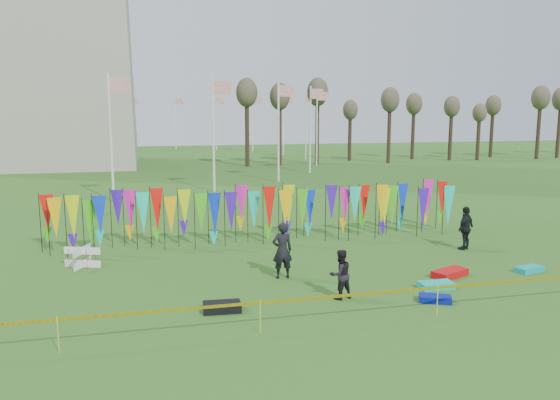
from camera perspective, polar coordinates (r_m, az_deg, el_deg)
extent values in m
plane|color=#2A5818|center=(16.49, 3.58, -10.71)|extent=(160.00, 160.00, 0.00)
cylinder|color=silver|center=(65.53, 2.73, 7.72)|extent=(0.16, 0.16, 8.00)
plane|color=#B21513|center=(65.71, 3.26, 10.60)|extent=(1.40, 0.00, 1.40)
cylinder|color=silver|center=(72.26, 0.34, 7.86)|extent=(0.16, 0.16, 8.00)
plane|color=#B21513|center=(72.42, 0.81, 10.48)|extent=(1.40, 0.00, 1.40)
cylinder|color=silver|center=(78.24, -2.89, 7.95)|extent=(0.16, 0.16, 8.00)
plane|color=#B21513|center=(78.36, -2.47, 10.37)|extent=(1.40, 0.00, 1.40)
cylinder|color=silver|center=(83.26, -6.70, 7.97)|extent=(0.16, 0.16, 8.00)
plane|color=#B21513|center=(83.34, -6.33, 10.24)|extent=(1.40, 0.00, 1.40)
cylinder|color=silver|center=(87.18, -10.89, 7.92)|extent=(0.16, 0.16, 8.00)
plane|color=#B21513|center=(87.21, -10.56, 10.10)|extent=(1.40, 0.00, 1.40)
cylinder|color=silver|center=(89.87, -15.33, 7.79)|extent=(0.16, 0.16, 8.00)
plane|color=#B21513|center=(89.86, -15.03, 9.91)|extent=(1.40, 0.00, 1.40)
cylinder|color=silver|center=(91.28, -19.91, 7.59)|extent=(0.16, 0.16, 8.00)
plane|color=#B21513|center=(91.22, -19.64, 9.68)|extent=(1.40, 0.00, 1.40)
cylinder|color=silver|center=(91.36, -24.53, 7.31)|extent=(0.16, 0.16, 8.00)
plane|color=#B21513|center=(91.25, -24.29, 9.40)|extent=(1.40, 0.00, 1.40)
cylinder|color=silver|center=(35.83, -17.26, 6.17)|extent=(0.16, 0.16, 8.00)
plane|color=#B21513|center=(35.81, -16.54, 11.49)|extent=(1.40, 0.00, 1.40)
cylinder|color=silver|center=(38.86, -6.97, 6.71)|extent=(0.16, 0.16, 8.00)
plane|color=#B21513|center=(38.94, -6.17, 11.59)|extent=(1.40, 0.00, 1.40)
cylinder|color=silver|center=(44.28, -0.16, 7.07)|extent=(0.16, 0.16, 8.00)
plane|color=#B21513|center=(44.43, 0.60, 11.33)|extent=(1.40, 0.00, 1.40)
cylinder|color=silver|center=(51.05, 3.18, 7.32)|extent=(0.16, 0.16, 8.00)
plane|color=#B21513|center=(51.23, 3.86, 11.02)|extent=(1.40, 0.00, 1.40)
cylinder|color=silver|center=(58.33, 3.87, 7.54)|extent=(0.16, 0.16, 8.00)
plane|color=#B21513|center=(58.51, 4.47, 10.77)|extent=(1.40, 0.00, 1.40)
cylinder|color=black|center=(23.53, -24.17, -2.47)|extent=(0.03, 0.03, 2.37)
cone|color=red|center=(23.43, -23.55, -1.72)|extent=(0.64, 0.64, 1.60)
cylinder|color=black|center=(23.44, -22.82, -2.43)|extent=(0.03, 0.03, 2.37)
cone|color=#FCB107|center=(23.34, -22.19, -1.67)|extent=(0.64, 0.64, 1.60)
cylinder|color=black|center=(23.35, -21.45, -2.39)|extent=(0.03, 0.03, 2.37)
cone|color=#D0E50B|center=(23.26, -20.81, -1.62)|extent=(0.64, 0.64, 1.60)
cylinder|color=black|center=(23.28, -20.08, -2.34)|extent=(0.03, 0.03, 2.37)
cone|color=#3FC516|center=(23.20, -19.44, -1.58)|extent=(0.64, 0.64, 1.60)
cylinder|color=black|center=(23.23, -18.70, -2.29)|extent=(0.03, 0.03, 2.37)
cone|color=#0D35DF|center=(23.15, -18.05, -1.53)|extent=(0.64, 0.64, 1.60)
cylinder|color=black|center=(23.18, -17.32, -2.25)|extent=(0.03, 0.03, 2.37)
cone|color=#3E14B3|center=(23.11, -16.66, -1.48)|extent=(0.64, 0.64, 1.60)
cylinder|color=black|center=(23.15, -15.93, -2.20)|extent=(0.03, 0.03, 2.37)
cone|color=#F81BAC|center=(23.09, -15.27, -1.42)|extent=(0.64, 0.64, 1.60)
cylinder|color=black|center=(23.14, -14.54, -2.14)|extent=(0.03, 0.03, 2.37)
cone|color=#0ED7B7|center=(23.08, -13.87, -1.37)|extent=(0.64, 0.64, 1.60)
cylinder|color=black|center=(23.14, -13.14, -2.09)|extent=(0.03, 0.03, 2.37)
cone|color=red|center=(23.08, -12.48, -1.32)|extent=(0.64, 0.64, 1.60)
cylinder|color=black|center=(23.15, -11.75, -2.04)|extent=(0.03, 0.03, 2.37)
cone|color=#FCB107|center=(23.10, -11.08, -1.26)|extent=(0.64, 0.64, 1.60)
cylinder|color=black|center=(23.17, -10.36, -1.98)|extent=(0.03, 0.03, 2.37)
cone|color=#D0E50B|center=(23.14, -9.69, -1.21)|extent=(0.64, 0.64, 1.60)
cylinder|color=black|center=(23.21, -8.98, -1.93)|extent=(0.03, 0.03, 2.37)
cone|color=#3FC516|center=(23.18, -8.31, -1.15)|extent=(0.64, 0.64, 1.60)
cylinder|color=black|center=(23.27, -7.60, -1.87)|extent=(0.03, 0.03, 2.37)
cone|color=#0D35DF|center=(23.24, -6.93, -1.10)|extent=(0.64, 0.64, 1.60)
cylinder|color=black|center=(23.33, -6.22, -1.81)|extent=(0.03, 0.03, 2.37)
cone|color=#3E14B3|center=(23.31, -5.55, -1.04)|extent=(0.64, 0.64, 1.60)
cylinder|color=black|center=(23.41, -4.86, -1.75)|extent=(0.03, 0.03, 2.37)
cone|color=#F81BAC|center=(23.40, -4.19, -0.99)|extent=(0.64, 0.64, 1.60)
cylinder|color=black|center=(23.50, -3.50, -1.69)|extent=(0.03, 0.03, 2.37)
cone|color=#0ED7B7|center=(23.50, -2.84, -0.93)|extent=(0.64, 0.64, 1.60)
cylinder|color=black|center=(23.61, -2.16, -1.63)|extent=(0.03, 0.03, 2.37)
cone|color=red|center=(23.61, -1.50, -0.87)|extent=(0.64, 0.64, 1.60)
cylinder|color=black|center=(23.73, -0.83, -1.57)|extent=(0.03, 0.03, 2.37)
cone|color=#FCB107|center=(23.74, -0.17, -0.82)|extent=(0.64, 0.64, 1.60)
cylinder|color=black|center=(23.86, 0.49, -1.51)|extent=(0.03, 0.03, 2.37)
cone|color=#D0E50B|center=(23.87, 1.14, -0.76)|extent=(0.64, 0.64, 1.60)
cylinder|color=black|center=(24.00, 1.79, -1.45)|extent=(0.03, 0.03, 2.37)
cone|color=#3FC516|center=(24.02, 2.44, -0.71)|extent=(0.64, 0.64, 1.60)
cylinder|color=black|center=(24.16, 3.07, -1.39)|extent=(0.03, 0.03, 2.37)
cone|color=#0D35DF|center=(24.18, 3.71, -0.65)|extent=(0.64, 0.64, 1.60)
cylinder|color=black|center=(24.32, 4.34, -1.33)|extent=(0.03, 0.03, 2.37)
cone|color=#3E14B3|center=(24.36, 4.98, -0.59)|extent=(0.64, 0.64, 1.60)
cylinder|color=black|center=(24.50, 5.59, -1.27)|extent=(0.03, 0.03, 2.37)
cone|color=#F81BAC|center=(24.54, 6.22, -0.54)|extent=(0.64, 0.64, 1.60)
cylinder|color=black|center=(24.69, 6.82, -1.21)|extent=(0.03, 0.03, 2.37)
cone|color=#0ED7B7|center=(24.74, 7.44, -0.49)|extent=(0.64, 0.64, 1.60)
cylinder|color=black|center=(24.90, 8.04, -1.16)|extent=(0.03, 0.03, 2.37)
cone|color=red|center=(24.95, 8.65, -0.43)|extent=(0.64, 0.64, 1.60)
cylinder|color=black|center=(25.11, 9.23, -1.10)|extent=(0.03, 0.03, 2.37)
cone|color=#FCB107|center=(25.17, 9.83, -0.38)|extent=(0.64, 0.64, 1.60)
cylinder|color=black|center=(25.33, 10.40, -1.04)|extent=(0.03, 0.03, 2.37)
cone|color=#D0E50B|center=(25.40, 10.99, -0.33)|extent=(0.64, 0.64, 1.60)
cylinder|color=black|center=(25.57, 11.55, -0.98)|extent=(0.03, 0.03, 2.37)
cone|color=#3FC516|center=(25.64, 12.13, -0.28)|extent=(0.64, 0.64, 1.60)
cylinder|color=black|center=(25.81, 12.68, -0.92)|extent=(0.03, 0.03, 2.37)
cone|color=#0D35DF|center=(25.89, 13.25, -0.23)|extent=(0.64, 0.64, 1.60)
cylinder|color=black|center=(26.07, 13.78, -0.87)|extent=(0.03, 0.03, 2.37)
cone|color=#3E14B3|center=(26.15, 14.35, -0.18)|extent=(0.64, 0.64, 1.60)
cylinder|color=black|center=(26.33, 14.87, -0.81)|extent=(0.03, 0.03, 2.37)
cone|color=#F81BAC|center=(26.42, 15.43, -0.13)|extent=(0.64, 0.64, 1.60)
cylinder|color=black|center=(26.60, 15.93, -0.76)|extent=(0.03, 0.03, 2.37)
cone|color=#0ED7B7|center=(26.69, 16.48, -0.08)|extent=(0.64, 0.64, 1.60)
cylinder|color=black|center=(26.89, 16.97, -0.71)|extent=(0.03, 0.03, 2.37)
cone|color=red|center=(26.98, 17.51, -0.04)|extent=(0.64, 0.64, 1.60)
cube|color=#E3C804|center=(14.60, 5.77, -9.99)|extent=(26.00, 0.01, 0.08)
cylinder|color=#CBD930|center=(14.15, -22.83, -12.92)|extent=(0.02, 0.02, 0.90)
cylinder|color=#CBD930|center=(14.22, -2.05, -12.08)|extent=(0.02, 0.02, 0.90)
cylinder|color=#CBD930|center=(15.94, 16.12, -10.06)|extent=(0.02, 0.02, 0.90)
cylinder|color=#3A291D|center=(59.80, -3.59, 6.82)|extent=(0.44, 0.44, 6.40)
ellipsoid|color=brown|center=(59.76, -3.62, 10.04)|extent=(1.92, 1.92, 2.56)
cylinder|color=#3A291D|center=(60.64, 0.16, 6.86)|extent=(0.44, 0.44, 6.40)
ellipsoid|color=brown|center=(60.60, 0.16, 10.04)|extent=(1.92, 1.92, 2.56)
cylinder|color=#3A291D|center=(61.73, 3.79, 6.89)|extent=(0.44, 0.44, 6.40)
ellipsoid|color=brown|center=(61.70, 3.82, 10.00)|extent=(1.92, 1.92, 2.56)
cylinder|color=#3A291D|center=(63.06, 7.28, 6.88)|extent=(0.44, 0.44, 6.40)
ellipsoid|color=brown|center=(63.02, 7.34, 9.93)|extent=(1.92, 1.92, 2.56)
cylinder|color=#3A291D|center=(64.61, 10.61, 6.85)|extent=(0.44, 0.44, 6.40)
ellipsoid|color=brown|center=(64.57, 10.70, 9.83)|extent=(1.92, 1.92, 2.56)
cylinder|color=#3A291D|center=(66.36, 13.78, 6.80)|extent=(0.44, 0.44, 6.40)
ellipsoid|color=brown|center=(66.32, 13.89, 9.70)|extent=(1.92, 1.92, 2.56)
cylinder|color=#3A291D|center=(68.30, 16.78, 6.73)|extent=(0.44, 0.44, 6.40)
ellipsoid|color=brown|center=(68.27, 16.91, 9.55)|extent=(1.92, 1.92, 2.56)
cylinder|color=#3A291D|center=(70.42, 19.60, 6.66)|extent=(0.44, 0.44, 6.40)
ellipsoid|color=brown|center=(70.39, 19.75, 9.39)|extent=(1.92, 1.92, 2.56)
cylinder|color=#3A291D|center=(72.69, 22.25, 6.57)|extent=(0.44, 0.44, 6.40)
ellipsoid|color=brown|center=(72.66, 22.41, 9.21)|extent=(1.92, 1.92, 2.56)
cylinder|color=#3A291D|center=(75.11, 24.74, 6.47)|extent=(0.44, 0.44, 6.40)
ellipsoid|color=brown|center=(75.08, 24.91, 9.03)|extent=(1.92, 1.92, 2.56)
cylinder|color=#3A291D|center=(77.66, 27.06, 6.37)|extent=(0.44, 0.44, 6.40)
ellipsoid|color=brown|center=(77.63, 27.24, 8.84)|extent=(1.92, 1.92, 2.56)
cylinder|color=red|center=(20.91, -20.99, -5.89)|extent=(0.02, 0.02, 0.78)
cylinder|color=red|center=(20.83, -19.11, -5.84)|extent=(0.02, 0.02, 0.78)
cylinder|color=red|center=(21.57, -20.77, -5.43)|extent=(0.02, 0.02, 0.78)
cylinder|color=red|center=(21.49, -18.95, -5.38)|extent=(0.02, 0.02, 0.78)
imported|color=black|center=(18.58, 0.24, -5.29)|extent=(0.72, 0.54, 1.93)
imported|color=black|center=(16.71, 6.31, -7.73)|extent=(0.83, 0.63, 1.53)
imported|color=black|center=(23.67, 18.83, -2.80)|extent=(1.22, 1.05, 1.80)
cube|color=#0CC1B1|center=(18.41, 16.00, -8.56)|extent=(1.09, 0.56, 0.22)
cube|color=#091793|center=(17.18, 15.90, -9.89)|extent=(1.05, 0.84, 0.20)
cube|color=red|center=(19.83, 17.32, -7.31)|extent=(1.47, 1.11, 0.25)
cube|color=black|center=(15.89, -6.08, -11.05)|extent=(1.10, 0.68, 0.25)
cube|color=#0CAAB1|center=(21.40, 24.60, -6.60)|extent=(1.10, 0.71, 0.19)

